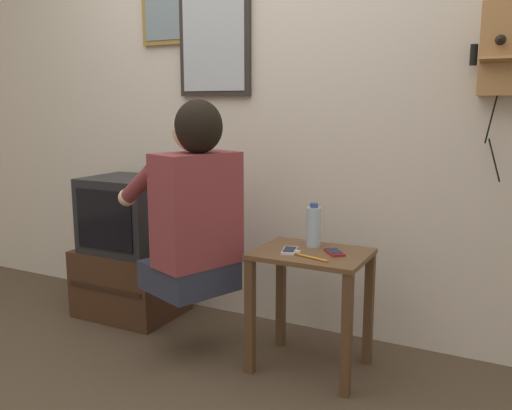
{
  "coord_description": "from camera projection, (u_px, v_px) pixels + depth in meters",
  "views": [
    {
      "loc": [
        1.31,
        -1.69,
        1.22
      ],
      "look_at": [
        0.19,
        0.49,
        0.77
      ],
      "focal_mm": 38.0,
      "sensor_mm": 36.0,
      "label": 1
    }
  ],
  "objects": [
    {
      "name": "wall_mirror",
      "position": [
        214.0,
        44.0,
        2.99
      ],
      "size": [
        0.44,
        0.04,
        0.57
      ],
      "color": "#2D2823"
    },
    {
      "name": "toothbrush",
      "position": [
        308.0,
        256.0,
        2.35
      ],
      "size": [
        0.17,
        0.06,
        0.02
      ],
      "rotation": [
        0.0,
        0.0,
        1.3
      ],
      "color": "orange",
      "rests_on": "side_table"
    },
    {
      "name": "wall_back",
      "position": [
        268.0,
        95.0,
        2.94
      ],
      "size": [
        6.8,
        0.05,
        2.55
      ],
      "color": "beige",
      "rests_on": "ground_plane"
    },
    {
      "name": "framed_picture",
      "position": [
        171.0,
        11.0,
        3.09
      ],
      "size": [
        0.41,
        0.03,
        0.37
      ],
      "color": "olive"
    },
    {
      "name": "cell_phone_spare",
      "position": [
        334.0,
        252.0,
        2.42
      ],
      "size": [
        0.13,
        0.13,
        0.01
      ],
      "rotation": [
        0.0,
        0.0,
        0.69
      ],
      "color": "maroon",
      "rests_on": "side_table"
    },
    {
      "name": "water_bottle",
      "position": [
        314.0,
        227.0,
        2.52
      ],
      "size": [
        0.07,
        0.07,
        0.21
      ],
      "color": "#ADC6DB",
      "rests_on": "side_table"
    },
    {
      "name": "ground_plane",
      "position": [
        163.0,
        398.0,
        2.29
      ],
      "size": [
        14.0,
        14.0,
        0.0
      ],
      "primitive_type": "plane",
      "color": "#4C3D2D"
    },
    {
      "name": "wall_phone_antique",
      "position": [
        501.0,
        47.0,
        2.31
      ],
      "size": [
        0.21,
        0.19,
        0.82
      ],
      "color": "#AD7A47"
    },
    {
      "name": "cell_phone_held",
      "position": [
        290.0,
        250.0,
        2.45
      ],
      "size": [
        0.09,
        0.14,
        0.01
      ],
      "rotation": [
        0.0,
        0.0,
        0.26
      ],
      "color": "silver",
      "rests_on": "side_table"
    },
    {
      "name": "side_table",
      "position": [
        311.0,
        281.0,
        2.48
      ],
      "size": [
        0.51,
        0.39,
        0.57
      ],
      "color": "brown",
      "rests_on": "ground_plane"
    },
    {
      "name": "tv_stand",
      "position": [
        131.0,
        281.0,
        3.2
      ],
      "size": [
        0.57,
        0.45,
        0.39
      ],
      "color": "#422819",
      "rests_on": "ground_plane"
    },
    {
      "name": "television",
      "position": [
        128.0,
        214.0,
        3.11
      ],
      "size": [
        0.46,
        0.4,
        0.42
      ],
      "color": "#232326",
      "rests_on": "tv_stand"
    },
    {
      "name": "person",
      "position": [
        193.0,
        204.0,
        2.54
      ],
      "size": [
        0.61,
        0.55,
        0.91
      ],
      "rotation": [
        0.0,
        0.0,
        1.2
      ],
      "color": "#2D3347",
      "rests_on": "ground_plane"
    }
  ]
}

